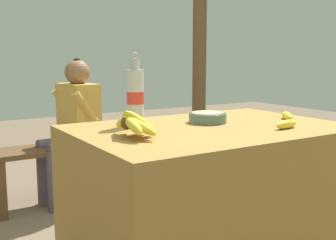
% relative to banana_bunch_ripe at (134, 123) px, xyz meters
% --- Properties ---
extents(market_counter, '(1.26, 0.86, 0.77)m').
position_rel_banana_bunch_ripe_xyz_m(market_counter, '(0.43, 0.05, -0.44)').
color(market_counter, olive).
rests_on(market_counter, ground_plane).
extents(banana_bunch_ripe, '(0.16, 0.27, 0.13)m').
position_rel_banana_bunch_ripe_xyz_m(banana_bunch_ripe, '(0.00, 0.00, 0.00)').
color(banana_bunch_ripe, '#4C381E').
rests_on(banana_bunch_ripe, market_counter).
extents(serving_bowl, '(0.19, 0.19, 0.05)m').
position_rel_banana_bunch_ripe_xyz_m(serving_bowl, '(0.49, 0.15, -0.03)').
color(serving_bowl, '#4C6B5B').
rests_on(serving_bowl, market_counter).
extents(water_bottle, '(0.08, 0.08, 0.34)m').
position_rel_banana_bunch_ripe_xyz_m(water_bottle, '(0.15, 0.26, 0.08)').
color(water_bottle, silver).
rests_on(water_bottle, market_counter).
extents(loose_banana_front, '(0.15, 0.06, 0.04)m').
position_rel_banana_bunch_ripe_xyz_m(loose_banana_front, '(0.68, -0.18, -0.04)').
color(loose_banana_front, yellow).
rests_on(loose_banana_front, market_counter).
extents(loose_banana_side, '(0.12, 0.15, 0.04)m').
position_rel_banana_bunch_ripe_xyz_m(loose_banana_side, '(0.90, 0.01, -0.04)').
color(loose_banana_side, yellow).
rests_on(loose_banana_side, market_counter).
extents(wooden_bench, '(1.90, 0.32, 0.44)m').
position_rel_banana_bunch_ripe_xyz_m(wooden_bench, '(0.57, 1.52, -0.45)').
color(wooden_bench, brown).
rests_on(wooden_bench, ground_plane).
extents(seated_vendor, '(0.43, 0.41, 1.08)m').
position_rel_banana_bunch_ripe_xyz_m(seated_vendor, '(0.26, 1.48, -0.20)').
color(seated_vendor, '#564C60').
rests_on(seated_vendor, ground_plane).
extents(banana_bunch_green, '(0.15, 0.23, 0.10)m').
position_rel_banana_bunch_ripe_xyz_m(banana_bunch_green, '(1.12, 1.53, -0.34)').
color(banana_bunch_green, '#4C381E').
rests_on(banana_bunch_green, wooden_bench).
extents(support_post_far, '(0.14, 0.14, 2.21)m').
position_rel_banana_bunch_ripe_xyz_m(support_post_far, '(1.71, 1.89, 0.28)').
color(support_post_far, brown).
rests_on(support_post_far, ground_plane).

